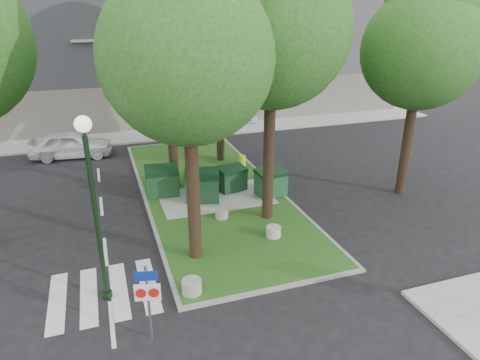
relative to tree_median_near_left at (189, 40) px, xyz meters
name	(u,v)px	position (x,y,z in m)	size (l,w,h in m)	color
ground	(262,291)	(1.41, -2.56, -7.32)	(120.00, 120.00, 0.00)	black
median_island	(210,190)	(1.91, 5.44, -7.26)	(6.00, 16.00, 0.12)	#264C15
median_kerb	(210,191)	(1.91, 5.44, -7.27)	(6.30, 16.30, 0.10)	gray
building_sidewalk	(164,134)	(1.41, 15.94, -7.26)	(42.00, 3.00, 0.12)	#999993
zebra_crossing	(134,287)	(-2.34, -1.06, -7.31)	(5.00, 3.00, 0.01)	silver
apartment_building	(141,10)	(1.41, 23.44, 0.68)	(41.00, 12.00, 16.00)	#C7B395
tree_median_near_left	(189,40)	(0.00, 0.00, 0.00)	(5.20, 5.20, 10.53)	black
tree_median_near_right	(274,13)	(3.50, 2.00, 0.67)	(5.60, 5.60, 11.46)	black
tree_median_mid	(168,37)	(0.50, 6.50, -0.34)	(4.80, 4.80, 9.99)	black
tree_median_far	(219,4)	(3.70, 9.50, 1.00)	(5.80, 5.80, 11.93)	black
tree_street_right	(424,38)	(10.50, 2.50, -0.33)	(5.00, 5.00, 10.06)	black
dumpster_a	(162,181)	(-0.33, 5.55, -6.54)	(1.56, 1.15, 1.38)	#0F3716
dumpster_b	(202,186)	(1.27, 4.38, -6.52)	(1.75, 1.43, 1.42)	#0F3619
dumpster_c	(232,179)	(2.87, 5.05, -6.62)	(1.46, 1.17, 1.20)	black
dumpster_d	(271,182)	(4.41, 3.97, -6.59)	(1.49, 1.15, 1.26)	#144321
bollard_left	(192,286)	(-0.69, -2.06, -6.98)	(0.60, 0.60, 0.43)	gray
bollard_right	(273,232)	(3.01, 0.32, -7.00)	(0.56, 0.56, 0.40)	#ADAFA9
bollard_mid	(222,213)	(1.59, 2.44, -7.00)	(0.54, 0.54, 0.39)	gray
litter_bin	(242,161)	(4.35, 7.85, -6.87)	(0.37, 0.37, 0.65)	yellow
street_lamp	(92,190)	(-3.15, -1.30, -3.78)	(0.45, 0.45, 5.63)	black
traffic_sign_pole	(148,293)	(-2.10, -3.47, -5.88)	(0.66, 0.20, 2.24)	slate
car_white	(71,144)	(-4.44, 12.94, -6.54)	(1.84, 4.56, 1.55)	white
car_silver	(226,116)	(6.25, 16.94, -6.59)	(1.53, 4.40, 1.45)	#A0A2A8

